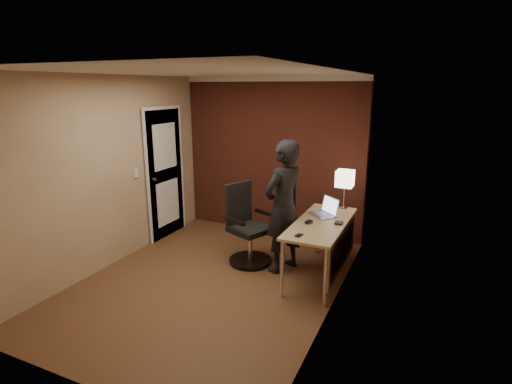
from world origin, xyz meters
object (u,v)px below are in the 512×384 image
laptop (326,210)px  wallet (339,223)px  phone (299,235)px  person (283,207)px  desk (327,232)px  desk_lamp (345,179)px  office_chair (247,229)px  mouse (309,222)px

laptop → wallet: bearing=-49.7°
phone → person: (-0.40, 0.56, 0.13)m
desk → phone: phone is taller
phone → person: bearing=134.1°
desk → desk_lamp: bearing=85.1°
desk_lamp → wallet: 0.76m
laptop → person: size_ratio=0.24×
office_chair → person: (0.53, -0.03, 0.39)m
laptop → mouse: bearing=-104.9°
phone → wallet: 0.66m
phone → office_chair: bearing=156.6°
laptop → mouse: (-0.11, -0.40, -0.05)m
wallet → person: bearing=-178.0°
desk_lamp → mouse: desk_lamp is taller
desk → phone: bearing=-107.1°
office_chair → person: size_ratio=0.62×
mouse → desk_lamp: bearing=84.1°
wallet → office_chair: size_ratio=0.10×
mouse → phone: 0.45m
desk_lamp → laptop: size_ratio=1.28×
desk → wallet: (0.14, 0.02, 0.14)m
laptop → phone: laptop is taller
wallet → office_chair: office_chair is taller
phone → office_chair: office_chair is taller
mouse → person: 0.41m
phone → wallet: size_ratio=1.05×
office_chair → mouse: bearing=-8.4°
desk_lamp → office_chair: desk_lamp is taller
desk_lamp → laptop: 0.53m
desk_lamp → phone: desk_lamp is taller
mouse → laptop: bearing=87.6°
desk → wallet: bearing=7.8°
desk_lamp → office_chair: 1.48m
desk → laptop: size_ratio=3.58×
desk_lamp → laptop: (-0.15, -0.36, -0.35)m
wallet → desk_lamp: bearing=97.5°
laptop → office_chair: bearing=-165.1°
mouse → wallet: size_ratio=0.91×
mouse → phone: (0.02, -0.45, -0.01)m
laptop → phone: size_ratio=3.64×
mouse → person: bearing=176.3°
mouse → person: (-0.37, 0.11, 0.12)m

